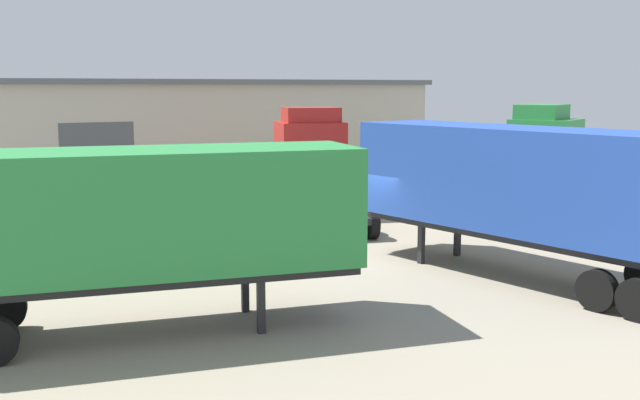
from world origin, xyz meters
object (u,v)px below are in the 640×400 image
at_px(tractor_unit_green, 532,162).
at_px(delivery_van_black, 28,209).
at_px(container_trailer_orange, 519,183).
at_px(container_trailer_green, 136,217).
at_px(tractor_unit_red, 312,167).

bearing_deg(tractor_unit_green, delivery_van_black, -122.38).
xyz_separation_m(delivery_van_black, container_trailer_orange, (11.17, -9.31, 1.17)).
bearing_deg(delivery_van_black, container_trailer_green, -122.92).
height_order(tractor_unit_red, container_trailer_orange, tractor_unit_red).
bearing_deg(container_trailer_green, container_trailer_orange, 9.12).
height_order(container_trailer_green, tractor_unit_green, tractor_unit_green).
relative_size(container_trailer_green, tractor_unit_green, 1.36).
height_order(tractor_unit_green, container_trailer_orange, tractor_unit_green).
height_order(container_trailer_green, container_trailer_orange, container_trailer_orange).
bearing_deg(delivery_van_black, container_trailer_orange, -78.80).
distance_m(tractor_unit_red, container_trailer_green, 14.33).
bearing_deg(container_trailer_orange, tractor_unit_red, -7.95).
distance_m(tractor_unit_red, delivery_van_black, 10.81).
xyz_separation_m(container_trailer_green, tractor_unit_green, (18.25, 7.41, -0.40)).
bearing_deg(delivery_van_black, tractor_unit_green, -43.69).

